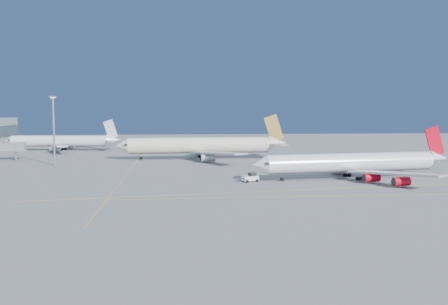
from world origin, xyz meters
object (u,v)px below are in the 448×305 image
at_px(airliner_virgin, 355,163).
at_px(light_mast, 54,124).
at_px(airliner_etihad, 203,145).
at_px(pushback_tug, 251,178).
at_px(airliner_third, 62,141).

relative_size(airliner_virgin, light_mast, 2.51).
distance_m(airliner_etihad, light_mast, 55.86).
bearing_deg(pushback_tug, airliner_etihad, 78.33).
height_order(airliner_etihad, light_mast, light_mast).
height_order(airliner_virgin, airliner_etihad, airliner_etihad).
height_order(airliner_third, pushback_tug, airliner_third).
xyz_separation_m(airliner_virgin, airliner_third, (-103.91, 101.71, -0.05)).
relative_size(airliner_third, light_mast, 2.27).
bearing_deg(airliner_third, pushback_tug, -49.80).
xyz_separation_m(airliner_etihad, light_mast, (-52.65, -16.39, 8.87)).
bearing_deg(airliner_etihad, airliner_virgin, -57.24).
relative_size(airliner_virgin, airliner_etihad, 0.90).
xyz_separation_m(airliner_third, pushback_tug, (73.48, -105.34, -3.32)).
height_order(airliner_etihad, pushback_tug, airliner_etihad).
bearing_deg(airliner_third, airliner_virgin, -39.08).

